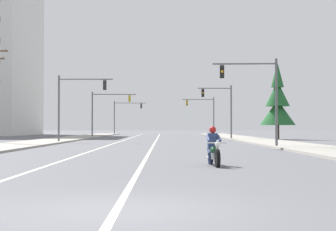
{
  "coord_description": "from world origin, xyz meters",
  "views": [
    {
      "loc": [
        0.76,
        -8.98,
        1.44
      ],
      "look_at": [
        1.04,
        26.91,
        2.22
      ],
      "focal_mm": 55.6,
      "sensor_mm": 36.0,
      "label": 1
    }
  ],
  "objects_px": {
    "traffic_signal_near_right": "(258,89)",
    "traffic_signal_mid_left": "(105,107)",
    "traffic_signal_far_right": "(205,110)",
    "traffic_signal_far_left": "(124,112)",
    "traffic_signal_near_left": "(75,98)",
    "traffic_signal_mid_right": "(222,104)",
    "conifer_tree_right_verge_far": "(278,104)",
    "motorcycle_with_rider": "(214,150)"
  },
  "relations": [
    {
      "from": "motorcycle_with_rider",
      "to": "traffic_signal_near_right",
      "type": "bearing_deg",
      "value": 74.4
    },
    {
      "from": "traffic_signal_far_left",
      "to": "traffic_signal_near_right",
      "type": "bearing_deg",
      "value": -76.85
    },
    {
      "from": "motorcycle_with_rider",
      "to": "traffic_signal_far_right",
      "type": "xyz_separation_m",
      "value": [
        4.7,
        64.17,
        3.53
      ]
    },
    {
      "from": "traffic_signal_near_right",
      "to": "conifer_tree_right_verge_far",
      "type": "height_order",
      "value": "conifer_tree_right_verge_far"
    },
    {
      "from": "traffic_signal_near_left",
      "to": "traffic_signal_mid_right",
      "type": "relative_size",
      "value": 1.0
    },
    {
      "from": "traffic_signal_mid_left",
      "to": "conifer_tree_right_verge_far",
      "type": "distance_m",
      "value": 23.88
    },
    {
      "from": "motorcycle_with_rider",
      "to": "traffic_signal_far_left",
      "type": "bearing_deg",
      "value": 96.88
    },
    {
      "from": "traffic_signal_far_left",
      "to": "traffic_signal_mid_left",
      "type": "bearing_deg",
      "value": -91.17
    },
    {
      "from": "motorcycle_with_rider",
      "to": "traffic_signal_far_left",
      "type": "height_order",
      "value": "traffic_signal_far_left"
    },
    {
      "from": "motorcycle_with_rider",
      "to": "traffic_signal_far_right",
      "type": "bearing_deg",
      "value": 85.81
    },
    {
      "from": "traffic_signal_near_right",
      "to": "traffic_signal_far_left",
      "type": "height_order",
      "value": "same"
    },
    {
      "from": "traffic_signal_mid_left",
      "to": "conifer_tree_right_verge_far",
      "type": "xyz_separation_m",
      "value": [
        20.85,
        -11.64,
        -0.12
      ]
    },
    {
      "from": "traffic_signal_near_left",
      "to": "traffic_signal_far_right",
      "type": "xyz_separation_m",
      "value": [
        14.8,
        35.31,
        0.0
      ]
    },
    {
      "from": "traffic_signal_near_right",
      "to": "traffic_signal_far_right",
      "type": "distance_m",
      "value": 47.25
    },
    {
      "from": "traffic_signal_near_left",
      "to": "traffic_signal_far_left",
      "type": "distance_m",
      "value": 47.92
    },
    {
      "from": "traffic_signal_near_right",
      "to": "traffic_signal_far_right",
      "type": "bearing_deg",
      "value": 90.03
    },
    {
      "from": "traffic_signal_mid_left",
      "to": "traffic_signal_far_right",
      "type": "height_order",
      "value": "same"
    },
    {
      "from": "traffic_signal_mid_left",
      "to": "traffic_signal_far_left",
      "type": "bearing_deg",
      "value": 88.83
    },
    {
      "from": "traffic_signal_mid_left",
      "to": "conifer_tree_right_verge_far",
      "type": "bearing_deg",
      "value": -29.17
    },
    {
      "from": "traffic_signal_mid_left",
      "to": "conifer_tree_right_verge_far",
      "type": "relative_size",
      "value": 0.7
    },
    {
      "from": "traffic_signal_far_left",
      "to": "conifer_tree_right_verge_far",
      "type": "bearing_deg",
      "value": -61.34
    },
    {
      "from": "traffic_signal_mid_left",
      "to": "traffic_signal_far_right",
      "type": "distance_m",
      "value": 19.42
    },
    {
      "from": "motorcycle_with_rider",
      "to": "traffic_signal_mid_right",
      "type": "bearing_deg",
      "value": 83.19
    },
    {
      "from": "traffic_signal_near_right",
      "to": "conifer_tree_right_verge_far",
      "type": "xyz_separation_m",
      "value": [
        6.34,
        22.66,
        -0.03
      ]
    },
    {
      "from": "traffic_signal_mid_right",
      "to": "traffic_signal_far_left",
      "type": "xyz_separation_m",
      "value": [
        -14.04,
        36.7,
        0.12
      ]
    },
    {
      "from": "traffic_signal_mid_left",
      "to": "motorcycle_with_rider",
      "type": "bearing_deg",
      "value": -79.19
    },
    {
      "from": "traffic_signal_mid_right",
      "to": "traffic_signal_near_right",
      "type": "bearing_deg",
      "value": -90.14
    },
    {
      "from": "motorcycle_with_rider",
      "to": "conifer_tree_right_verge_far",
      "type": "height_order",
      "value": "conifer_tree_right_verge_far"
    },
    {
      "from": "traffic_signal_far_right",
      "to": "conifer_tree_right_verge_far",
      "type": "xyz_separation_m",
      "value": [
        6.37,
        -24.59,
        -0.07
      ]
    },
    {
      "from": "traffic_signal_mid_right",
      "to": "traffic_signal_far_left",
      "type": "bearing_deg",
      "value": 110.94
    },
    {
      "from": "traffic_signal_near_left",
      "to": "traffic_signal_far_left",
      "type": "relative_size",
      "value": 1.0
    },
    {
      "from": "motorcycle_with_rider",
      "to": "traffic_signal_mid_left",
      "type": "bearing_deg",
      "value": 100.81
    },
    {
      "from": "motorcycle_with_rider",
      "to": "traffic_signal_near_right",
      "type": "xyz_separation_m",
      "value": [
        4.72,
        16.92,
        3.49
      ]
    },
    {
      "from": "traffic_signal_near_left",
      "to": "conifer_tree_right_verge_far",
      "type": "xyz_separation_m",
      "value": [
        21.17,
        10.73,
        -0.07
      ]
    },
    {
      "from": "traffic_signal_near_right",
      "to": "traffic_signal_near_left",
      "type": "bearing_deg",
      "value": 141.17
    },
    {
      "from": "traffic_signal_near_right",
      "to": "traffic_signal_mid_left",
      "type": "height_order",
      "value": "same"
    },
    {
      "from": "conifer_tree_right_verge_far",
      "to": "traffic_signal_far_left",
      "type": "bearing_deg",
      "value": 118.66
    },
    {
      "from": "traffic_signal_mid_left",
      "to": "traffic_signal_far_right",
      "type": "xyz_separation_m",
      "value": [
        14.48,
        12.95,
        -0.05
      ]
    },
    {
      "from": "traffic_signal_far_left",
      "to": "traffic_signal_far_right",
      "type": "bearing_deg",
      "value": -42.07
    },
    {
      "from": "traffic_signal_near_right",
      "to": "traffic_signal_mid_right",
      "type": "height_order",
      "value": "same"
    },
    {
      "from": "traffic_signal_near_right",
      "to": "traffic_signal_mid_left",
      "type": "bearing_deg",
      "value": 112.92
    },
    {
      "from": "traffic_signal_mid_left",
      "to": "traffic_signal_far_left",
      "type": "distance_m",
      "value": 25.55
    }
  ]
}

